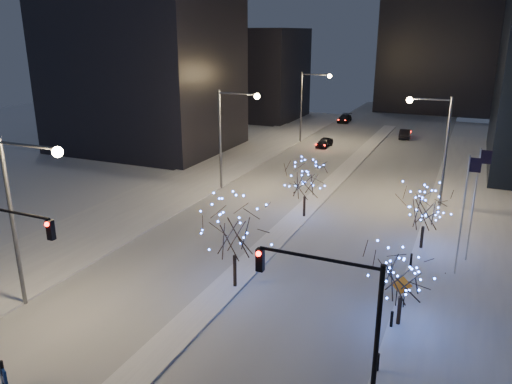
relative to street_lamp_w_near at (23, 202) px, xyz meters
The scene contains 24 objects.
ground 11.23m from the street_lamp_w_near, 12.61° to the right, with size 160.00×160.00×0.00m, color silver.
road 34.80m from the street_lamp_w_near, 74.85° to the left, with size 20.00×130.00×0.02m, color silver.
median 30.09m from the street_lamp_w_near, 72.30° to the left, with size 2.00×80.00×0.15m, color silver.
east_sidewalk 30.63m from the street_lamp_w_near, 36.94° to the left, with size 10.00×90.00×0.15m, color silver.
west_sidewalk 19.77m from the street_lamp_w_near, 105.71° to the left, with size 8.00×90.00×0.15m, color silver.
filler_west_near 42.87m from the street_lamp_w_near, 116.64° to the left, with size 22.00×18.00×24.00m, color black.
filler_west_far 70.12m from the street_lamp_w_near, 104.09° to the left, with size 18.00×16.00×16.00m, color black.
horizon_block 92.38m from the street_lamp_w_near, 80.58° to the left, with size 24.00×14.00×42.00m, color black.
street_lamp_w_near is the anchor object (origin of this frame).
street_lamp_w_mid 25.00m from the street_lamp_w_near, 90.00° to the left, with size 4.40×0.56×10.00m.
street_lamp_w_far 50.00m from the street_lamp_w_near, 90.00° to the left, with size 4.40×0.56×10.00m.
street_lamp_east 33.85m from the street_lamp_w_near, 55.81° to the left, with size 3.90×0.56×10.00m.
traffic_signal_west 2.70m from the street_lamp_w_near, 76.04° to the right, with size 5.26×0.43×7.00m.
traffic_signal_east 17.99m from the street_lamp_w_near, ahead, with size 5.26×0.43×7.00m.
flagpoles 27.07m from the street_lamp_w_near, 34.36° to the left, with size 1.35×2.60×8.00m.
bollards 21.57m from the street_lamp_w_near, 22.69° to the left, with size 0.16×12.16×0.90m.
car_near 48.51m from the street_lamp_w_near, 86.25° to the left, with size 1.55×3.85×1.31m, color black.
car_mid 60.35m from the street_lamp_w_near, 77.91° to the left, with size 1.50×4.29×1.41m, color black.
car_far 69.23m from the street_lamp_w_near, 89.36° to the left, with size 1.92×4.73×1.37m, color black.
holiday_tree_median_near 11.85m from the street_lamp_w_near, 35.36° to the left, with size 5.41×5.41×5.83m.
holiday_tree_median_far 22.60m from the street_lamp_w_near, 65.05° to the left, with size 4.38×4.38×4.87m.
holiday_tree_plaza_near 20.74m from the street_lamp_w_near, 18.31° to the left, with size 4.53×4.53×4.75m.
holiday_tree_plaza_far 26.33m from the street_lamp_w_near, 41.90° to the left, with size 4.51×4.51×4.67m.
construction_sign 21.57m from the street_lamp_w_near, 23.32° to the left, with size 1.21×0.20×2.01m.
Camera 1 is at (12.92, -16.34, 15.25)m, focal length 35.00 mm.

